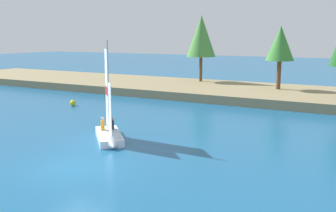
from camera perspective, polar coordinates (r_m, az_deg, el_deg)
The scene contains 6 objects.
ground_plane at distance 18.50m, azimuth -13.05°, elevation -8.79°, with size 200.00×200.00×0.00m, color #195684.
shore_bank at distance 39.51m, azimuth 11.22°, elevation 1.97°, with size 80.00×11.62×0.80m, color #897A56.
shoreline_tree_left at distance 44.70m, azimuth 4.89°, elevation 10.14°, with size 3.28×3.28×7.43m.
shoreline_tree_midleft at distance 39.35m, azimuth 16.12°, elevation 8.73°, with size 2.71×2.71×6.10m.
sailboat at distance 22.22m, azimuth -8.49°, elevation -4.14°, with size 3.81×3.94×6.11m.
channel_buoy at distance 34.49m, azimuth -13.76°, elevation 0.44°, with size 0.50×0.50×0.50m, color yellow.
Camera 1 is at (11.85, -12.90, 5.95)m, focal length 41.63 mm.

